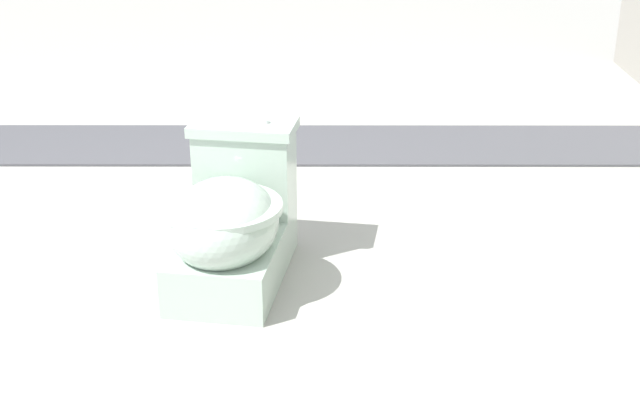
# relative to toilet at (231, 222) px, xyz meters

# --- Properties ---
(ground_plane) EXTENTS (14.00, 14.00, 0.00)m
(ground_plane) POSITION_rel_toilet_xyz_m (0.03, -0.27, -0.22)
(ground_plane) COLOR #A8A59E
(gravel_strip) EXTENTS (0.56, 8.00, 0.01)m
(gravel_strip) POSITION_rel_toilet_xyz_m (-1.36, 0.23, -0.21)
(gravel_strip) COLOR #4C4C51
(gravel_strip) RESTS_ON ground
(toilet) EXTENTS (0.68, 0.47, 0.52)m
(toilet) POSITION_rel_toilet_xyz_m (0.00, 0.00, 0.00)
(toilet) COLOR #B2C6B7
(toilet) RESTS_ON ground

